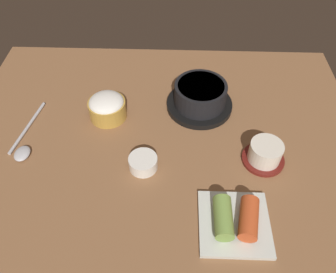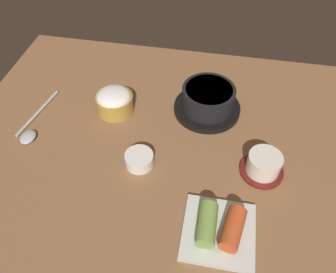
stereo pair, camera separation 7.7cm
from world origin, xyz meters
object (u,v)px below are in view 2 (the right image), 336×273
object	(u,v)px
banchan_cup_center	(139,159)
kimchi_plate	(219,229)
stone_pot	(208,100)
spoon	(32,128)
rice_bowl	(115,101)
tea_cup_with_saucer	(263,165)

from	to	relation	value
banchan_cup_center	kimchi_plate	bearing A→B (deg)	-35.34
stone_pot	spoon	distance (cm)	44.94
stone_pot	kimchi_plate	distance (cm)	34.56
rice_bowl	kimchi_plate	size ratio (longest dim) A/B	0.68
tea_cup_with_saucer	stone_pot	bearing A→B (deg)	128.83
banchan_cup_center	stone_pot	bearing A→B (deg)	57.09
tea_cup_with_saucer	spoon	bearing A→B (deg)	177.40
kimchi_plate	spoon	world-z (taller)	kimchi_plate
stone_pot	banchan_cup_center	xyz separation A→B (cm)	(-13.21, -20.41, -1.86)
rice_bowl	spoon	world-z (taller)	rice_bowl
kimchi_plate	banchan_cup_center	bearing A→B (deg)	144.66
banchan_cup_center	kimchi_plate	world-z (taller)	kimchi_plate
stone_pot	tea_cup_with_saucer	xyz separation A→B (cm)	(14.16, -17.60, -0.93)
stone_pot	rice_bowl	bearing A→B (deg)	-169.55
rice_bowl	banchan_cup_center	xyz separation A→B (cm)	(10.42, -16.05, -1.63)
tea_cup_with_saucer	kimchi_plate	size ratio (longest dim) A/B	0.69
stone_pot	tea_cup_with_saucer	bearing A→B (deg)	-51.17
spoon	stone_pot	bearing A→B (deg)	19.59
tea_cup_with_saucer	rice_bowl	bearing A→B (deg)	160.70
banchan_cup_center	spoon	distance (cm)	29.55
spoon	rice_bowl	bearing A→B (deg)	29.83
stone_pot	tea_cup_with_saucer	world-z (taller)	stone_pot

